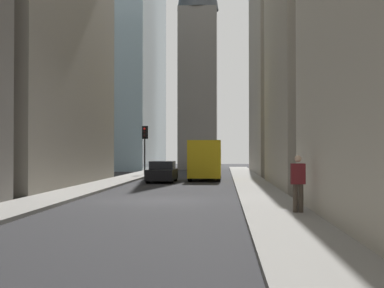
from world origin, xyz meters
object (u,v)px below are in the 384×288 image
traffic_light_midblock (145,139)px  sedan_black (162,172)px  pedestrian (298,181)px  delivery_truck (205,160)px

traffic_light_midblock → sedan_black: bearing=-164.2°
traffic_light_midblock → pedestrian: size_ratio=2.31×
delivery_truck → traffic_light_midblock: bearing=41.6°
delivery_truck → sedan_black: size_ratio=1.50×
delivery_truck → pedestrian: (-21.58, -3.69, -0.34)m
traffic_light_midblock → pedestrian: traffic_light_midblock is taller
sedan_black → traffic_light_midblock: traffic_light_midblock is taller
traffic_light_midblock → pedestrian: bearing=-161.8°
delivery_truck → pedestrian: delivery_truck is taller
sedan_black → traffic_light_midblock: bearing=15.8°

